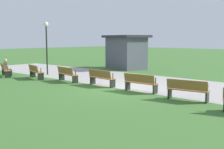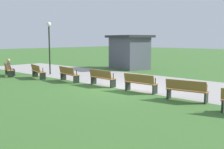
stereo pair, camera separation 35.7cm
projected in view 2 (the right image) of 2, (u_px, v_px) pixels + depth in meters
The scene contains 11 objects.
ground_plane at pixel (121, 89), 14.41m from camera, with size 120.00×120.00×0.00m, color #3D6B2D.
path_paving at pixel (152, 83), 16.40m from camera, with size 32.76×5.69×0.01m, color #A39E99.
bench_0 at pixel (8, 69), 19.22m from camera, with size 1.75×1.03×0.89m.
bench_1 at pixel (38, 71), 18.09m from camera, with size 1.76×0.88×0.89m.
bench_2 at pixel (69, 74), 16.74m from camera, with size 1.75×0.73×0.89m.
bench_3 at pixel (102, 77), 15.16m from camera, with size 1.72×0.56×0.89m.
bench_4 at pixel (140, 83), 13.39m from camera, with size 1.72×0.56×0.89m.
bench_5 at pixel (186, 90), 11.44m from camera, with size 1.75×0.73×0.89m.
person_seated at pixel (10, 67), 19.37m from camera, with size 0.47×0.59×1.20m.
lamp_post at pixel (49, 38), 19.93m from camera, with size 0.32×0.32×3.74m.
kiosk at pixel (129, 52), 23.89m from camera, with size 4.18×3.47×2.86m.
Camera 2 is at (9.41, -10.65, 2.54)m, focal length 44.90 mm.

